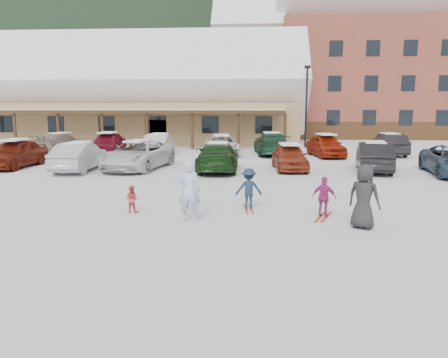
# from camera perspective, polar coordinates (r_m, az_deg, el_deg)

# --- Properties ---
(ground) EXTENTS (160.00, 160.00, 0.00)m
(ground) POSITION_cam_1_polar(r_m,az_deg,el_deg) (13.69, -1.56, -4.81)
(ground) COLOR silver
(ground) RESTS_ON ground
(forested_hillside) EXTENTS (300.00, 70.00, 38.00)m
(forested_hillside) POSITION_cam_1_polar(r_m,az_deg,el_deg) (99.43, 3.45, 18.62)
(forested_hillside) COLOR black
(forested_hillside) RESTS_ON ground
(day_lodge) EXTENTS (29.12, 12.50, 10.38)m
(day_lodge) POSITION_cam_1_polar(r_m,az_deg,el_deg) (42.43, -10.15, 10.19)
(day_lodge) COLOR tan
(day_lodge) RESTS_ON ground
(alpine_hotel) EXTENTS (31.48, 14.01, 21.48)m
(alpine_hotel) POSITION_cam_1_polar(r_m,az_deg,el_deg) (53.06, 18.84, 14.77)
(alpine_hotel) COLOR brown
(alpine_hotel) RESTS_ON ground
(lamp_post) EXTENTS (0.50, 0.25, 6.54)m
(lamp_post) POSITION_cam_1_polar(r_m,az_deg,el_deg) (36.42, 10.71, 9.87)
(lamp_post) COLOR black
(lamp_post) RESTS_ON ground
(conifer_2) EXTENTS (5.28, 5.28, 12.24)m
(conifer_2) POSITION_cam_1_polar(r_m,az_deg,el_deg) (63.55, -26.03, 11.75)
(conifer_2) COLOR black
(conifer_2) RESTS_ON ground
(conifer_3) EXTENTS (3.96, 3.96, 9.18)m
(conifer_3) POSITION_cam_1_polar(r_m,az_deg,el_deg) (57.41, 8.93, 11.21)
(conifer_3) COLOR black
(conifer_3) RESTS_ON ground
(adult_skier) EXTENTS (0.68, 0.45, 1.85)m
(adult_skier) POSITION_cam_1_polar(r_m,az_deg,el_deg) (12.89, -4.56, -1.54)
(adult_skier) COLOR #AAC9F1
(adult_skier) RESTS_ON ground
(toddler_red) EXTENTS (0.47, 0.39, 0.88)m
(toddler_red) POSITION_cam_1_polar(r_m,az_deg,el_deg) (14.30, -11.98, -2.58)
(toddler_red) COLOR #C93D44
(toddler_red) RESTS_ON ground
(child_navy) EXTENTS (0.92, 0.58, 1.37)m
(child_navy) POSITION_cam_1_polar(r_m,az_deg,el_deg) (14.46, 3.25, -1.28)
(child_navy) COLOR #182741
(child_navy) RESTS_ON ground
(skis_child_navy) EXTENTS (0.31, 1.41, 0.03)m
(skis_child_navy) POSITION_cam_1_polar(r_m,az_deg,el_deg) (14.60, 3.22, -3.85)
(skis_child_navy) COLOR #AC3D18
(skis_child_navy) RESTS_ON ground
(child_magenta) EXTENTS (0.81, 0.56, 1.27)m
(child_magenta) POSITION_cam_1_polar(r_m,az_deg,el_deg) (13.68, 12.94, -2.34)
(child_magenta) COLOR #A22669
(child_magenta) RESTS_ON ground
(skis_child_magenta) EXTENTS (0.69, 1.38, 0.03)m
(skis_child_magenta) POSITION_cam_1_polar(r_m,az_deg,el_deg) (13.82, 12.84, -4.85)
(skis_child_magenta) COLOR #AC3D18
(skis_child_magenta) RESTS_ON ground
(bystander_dark) EXTENTS (1.06, 0.97, 1.82)m
(bystander_dark) POSITION_cam_1_polar(r_m,az_deg,el_deg) (12.73, 17.81, -2.19)
(bystander_dark) COLOR #262628
(bystander_dark) RESTS_ON ground
(parked_car_0) EXTENTS (1.98, 4.61, 1.55)m
(parked_car_0) POSITION_cam_1_polar(r_m,az_deg,el_deg) (26.77, -25.61, 3.02)
(parked_car_0) COLOR #5F180C
(parked_car_0) RESTS_ON ground
(parked_car_1) EXTENTS (1.68, 4.57, 1.49)m
(parked_car_1) POSITION_cam_1_polar(r_m,az_deg,el_deg) (24.13, -18.38, 2.79)
(parked_car_1) COLOR #B2B3B8
(parked_car_1) RESTS_ON ground
(parked_car_2) EXTENTS (3.41, 5.86, 1.53)m
(parked_car_2) POSITION_cam_1_polar(r_m,az_deg,el_deg) (24.00, -11.17, 3.11)
(parked_car_2) COLOR silver
(parked_car_2) RESTS_ON ground
(parked_car_3) EXTENTS (2.19, 5.16, 1.48)m
(parked_car_3) POSITION_cam_1_polar(r_m,az_deg,el_deg) (22.89, -0.79, 2.92)
(parked_car_3) COLOR black
(parked_car_3) RESTS_ON ground
(parked_car_4) EXTENTS (1.92, 4.17, 1.38)m
(parked_car_4) POSITION_cam_1_polar(r_m,az_deg,el_deg) (23.52, 8.56, 2.87)
(parked_car_4) COLOR maroon
(parked_car_4) RESTS_ON ground
(parked_car_5) EXTENTS (2.39, 4.85, 1.53)m
(parked_car_5) POSITION_cam_1_polar(r_m,az_deg,el_deg) (24.04, 19.01, 2.77)
(parked_car_5) COLOR black
(parked_car_5) RESTS_ON ground
(parked_car_7) EXTENTS (2.64, 5.15, 1.43)m
(parked_car_7) POSITION_cam_1_polar(r_m,az_deg,el_deg) (33.80, -20.63, 4.43)
(parked_car_7) COLOR gray
(parked_car_7) RESTS_ON ground
(parked_car_8) EXTENTS (2.00, 4.58, 1.54)m
(parked_car_8) POSITION_cam_1_polar(r_m,az_deg,el_deg) (31.79, -14.95, 4.53)
(parked_car_8) COLOR maroon
(parked_car_8) RESTS_ON ground
(parked_car_9) EXTENTS (1.70, 4.48, 1.46)m
(parked_car_9) POSITION_cam_1_polar(r_m,az_deg,el_deg) (30.71, -8.45, 4.51)
(parked_car_9) COLOR silver
(parked_car_9) RESTS_ON ground
(parked_car_10) EXTENTS (2.85, 5.21, 1.38)m
(parked_car_10) POSITION_cam_1_polar(r_m,az_deg,el_deg) (30.26, -0.32, 4.46)
(parked_car_10) COLOR white
(parked_car_10) RESTS_ON ground
(parked_car_11) EXTENTS (2.56, 5.43, 1.53)m
(parked_car_11) POSITION_cam_1_polar(r_m,az_deg,el_deg) (30.63, 6.19, 4.61)
(parked_car_11) COLOR #173B27
(parked_car_11) RESTS_ON ground
(parked_car_12) EXTENTS (2.47, 4.66, 1.51)m
(parked_car_12) POSITION_cam_1_polar(r_m,az_deg,el_deg) (30.07, 13.14, 4.30)
(parked_car_12) COLOR #9F220B
(parked_car_12) RESTS_ON ground
(parked_car_13) EXTENTS (1.73, 4.58, 1.49)m
(parked_car_13) POSITION_cam_1_polar(r_m,az_deg,el_deg) (32.29, 20.80, 4.26)
(parked_car_13) COLOR black
(parked_car_13) RESTS_ON ground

